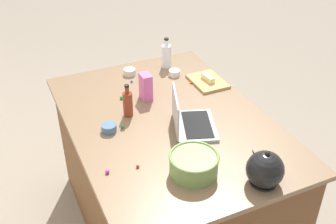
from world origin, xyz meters
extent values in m
cube|color=brown|center=(0.00, 0.00, 0.43)|extent=(1.52, 1.06, 0.87)
cube|color=#846647|center=(0.00, 0.00, 0.89)|extent=(1.58, 1.12, 0.03)
cube|color=#B7B7BC|center=(-0.14, -0.11, 0.91)|extent=(0.37, 0.31, 0.02)
cube|color=black|center=(-0.14, -0.12, 0.92)|extent=(0.31, 0.24, 0.00)
cube|color=#B7B7BC|center=(-0.10, 0.00, 1.02)|extent=(0.29, 0.11, 0.20)
cube|color=#333842|center=(-0.10, -0.01, 1.02)|extent=(0.26, 0.09, 0.18)
cylinder|color=#72934C|center=(-0.48, 0.08, 0.95)|extent=(0.24, 0.24, 0.10)
cylinder|color=black|center=(-0.48, 0.08, 0.96)|extent=(0.19, 0.19, 0.09)
torus|color=#72934C|center=(-0.48, 0.08, 1.00)|extent=(0.25, 0.25, 0.01)
cylinder|color=maroon|center=(0.14, 0.20, 0.98)|extent=(0.06, 0.06, 0.15)
cylinder|color=maroon|center=(0.14, 0.20, 1.07)|extent=(0.02, 0.02, 0.04)
cylinder|color=black|center=(0.14, 0.20, 1.10)|extent=(0.03, 0.03, 0.01)
cylinder|color=white|center=(0.63, -0.27, 0.98)|extent=(0.07, 0.07, 0.16)
cylinder|color=white|center=(0.63, -0.27, 1.08)|extent=(0.03, 0.03, 0.05)
cylinder|color=black|center=(0.63, -0.27, 1.11)|extent=(0.03, 0.03, 0.01)
cylinder|color=black|center=(-0.68, -0.19, 0.91)|extent=(0.13, 0.13, 0.01)
sphere|color=black|center=(-0.68, -0.19, 0.98)|extent=(0.18, 0.18, 0.18)
cone|color=black|center=(-0.59, -0.19, 1.00)|extent=(0.08, 0.03, 0.07)
sphere|color=black|center=(-0.68, -0.19, 1.07)|extent=(0.02, 0.02, 0.02)
cube|color=tan|center=(0.29, -0.43, 0.91)|extent=(0.27, 0.20, 0.02)
cube|color=#F4E58C|center=(0.29, -0.43, 0.94)|extent=(0.11, 0.05, 0.04)
cylinder|color=white|center=(0.48, -0.27, 0.92)|extent=(0.08, 0.08, 0.04)
cylinder|color=slate|center=(0.03, 0.35, 0.92)|extent=(0.09, 0.09, 0.04)
cylinder|color=beige|center=(0.62, 0.01, 0.92)|extent=(0.08, 0.08, 0.04)
cube|color=pink|center=(0.27, 0.03, 0.99)|extent=(0.09, 0.06, 0.17)
sphere|color=red|center=(-0.33, 0.32, 0.91)|extent=(0.02, 0.02, 0.02)
sphere|color=orange|center=(0.33, -0.32, 0.91)|extent=(0.01, 0.01, 0.01)
sphere|color=green|center=(0.33, 0.17, 0.91)|extent=(0.02, 0.02, 0.02)
sphere|color=blue|center=(0.51, 0.04, 0.91)|extent=(0.02, 0.02, 0.02)
sphere|color=green|center=(0.03, 0.27, 0.91)|extent=(0.02, 0.02, 0.02)
sphere|color=#CC3399|center=(-0.31, 0.47, 0.91)|extent=(0.02, 0.02, 0.02)
camera|label=1|loc=(-1.83, 0.83, 2.26)|focal=44.30mm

